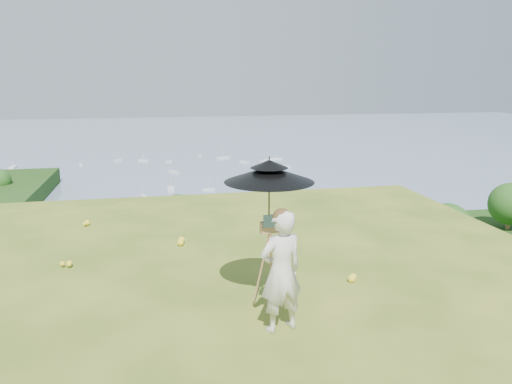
{
  "coord_description": "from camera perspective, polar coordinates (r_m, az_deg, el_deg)",
  "views": [
    {
      "loc": [
        -0.21,
        -6.68,
        3.25
      ],
      "look_at": [
        1.54,
        2.1,
        1.16
      ],
      "focal_mm": 35.0,
      "sensor_mm": 36.0,
      "label": 1
    }
  ],
  "objects": [
    {
      "name": "painter",
      "position": [
        6.45,
        2.88,
        -9.06
      ],
      "size": [
        0.68,
        0.54,
        1.63
      ],
      "primitive_type": "imported",
      "rotation": [
        0.0,
        0.0,
        3.42
      ],
      "color": "white",
      "rests_on": "ground"
    },
    {
      "name": "shoreline_tier",
      "position": [
        90.62,
        -10.29,
        -12.72
      ],
      "size": [
        170.0,
        28.0,
        8.0
      ],
      "primitive_type": "cube",
      "color": "#706559",
      "rests_on": "bay_water"
    },
    {
      "name": "bay_water",
      "position": [
        249.48,
        -11.15,
        4.33
      ],
      "size": [
        700.0,
        700.0,
        0.0
      ],
      "primitive_type": "plane",
      "color": "slate",
      "rests_on": "ground"
    },
    {
      "name": "harbor_town",
      "position": [
        88.0,
        -10.47,
        -8.91
      ],
      "size": [
        110.0,
        22.0,
        5.0
      ],
      "primitive_type": null,
      "color": "beige",
      "rests_on": "shoreline_tier"
    },
    {
      "name": "sun_umbrella",
      "position": [
        6.78,
        1.51,
        -0.24
      ],
      "size": [
        1.53,
        1.53,
        1.03
      ],
      "primitive_type": null,
      "rotation": [
        0.0,
        0.0,
        0.29
      ],
      "color": "black",
      "rests_on": "field_easel"
    },
    {
      "name": "painter_cap",
      "position": [
        6.2,
        2.96,
        -2.47
      ],
      "size": [
        0.25,
        0.28,
        0.1
      ],
      "primitive_type": null,
      "rotation": [
        0.0,
        0.0,
        0.1
      ],
      "color": "pink",
      "rests_on": "painter"
    },
    {
      "name": "ground",
      "position": [
        7.43,
        -8.73,
        -12.95
      ],
      "size": [
        14.0,
        14.0,
        0.0
      ],
      "primitive_type": "plane",
      "color": "#3F601B",
      "rests_on": "ground"
    },
    {
      "name": "slope_trees",
      "position": [
        45.5,
        -10.25,
        -10.7
      ],
      "size": [
        110.0,
        50.0,
        6.0
      ],
      "primitive_type": null,
      "color": "#214C17",
      "rests_on": "forest_slope"
    },
    {
      "name": "field_easel",
      "position": [
        7.04,
        1.56,
        -8.03
      ],
      "size": [
        0.6,
        0.6,
        1.42
      ],
      "primitive_type": null,
      "rotation": [
        0.0,
        0.0,
        0.12
      ],
      "color": "#9D7142",
      "rests_on": "ground"
    },
    {
      "name": "moored_boats",
      "position": [
        172.13,
        -15.12,
        0.33
      ],
      "size": [
        140.0,
        140.0,
        0.7
      ],
      "primitive_type": null,
      "color": "silver",
      "rests_on": "bay_water"
    },
    {
      "name": "wildflowers",
      "position": [
        7.64,
        -8.84,
        -11.73
      ],
      "size": [
        10.0,
        10.5,
        0.12
      ],
      "primitive_type": null,
      "color": "yellow",
      "rests_on": "ground"
    }
  ]
}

